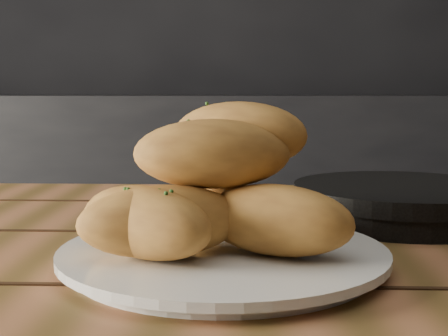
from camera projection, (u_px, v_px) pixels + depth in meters
counter at (204, 238)px, 1.97m from camera, size 2.80×0.60×0.90m
plate at (223, 257)px, 0.58m from camera, size 0.30×0.30×0.02m
bread_rolls at (209, 193)px, 0.57m from camera, size 0.27×0.23×0.13m
skillet at (403, 201)px, 0.79m from camera, size 0.39×0.27×0.05m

